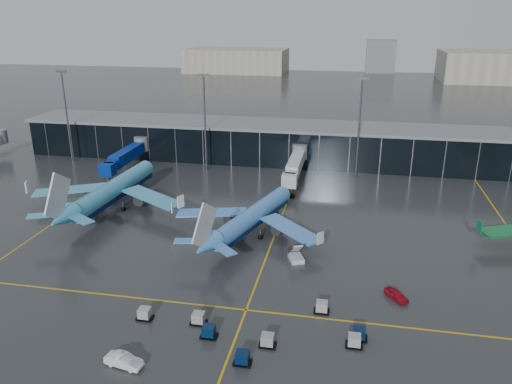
% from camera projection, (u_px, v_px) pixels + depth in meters
% --- Properties ---
extents(ground, '(600.00, 600.00, 0.00)m').
position_uv_depth(ground, '(208.00, 257.00, 87.24)').
color(ground, '#282B2D').
rests_on(ground, ground).
extents(terminal_pier, '(142.00, 17.00, 10.70)m').
position_uv_depth(terminal_pier, '(268.00, 142.00, 142.63)').
color(terminal_pier, black).
rests_on(terminal_pier, ground).
extents(jet_bridges, '(94.00, 27.50, 7.20)m').
position_uv_depth(jet_bridges, '(126.00, 156.00, 131.68)').
color(jet_bridges, '#595B60').
rests_on(jet_bridges, ground).
extents(flood_masts, '(203.00, 0.50, 25.50)m').
position_uv_depth(flood_masts, '(280.00, 122.00, 127.81)').
color(flood_masts, '#595B60').
rests_on(flood_masts, ground).
extents(distant_hangars, '(260.00, 71.00, 22.00)m').
position_uv_depth(distant_hangars, '(398.00, 64.00, 324.58)').
color(distant_hangars, '#B2AD99').
rests_on(distant_hangars, ground).
extents(taxi_lines, '(220.00, 120.00, 0.02)m').
position_uv_depth(taxi_lines, '(274.00, 236.00, 95.23)').
color(taxi_lines, gold).
rests_on(taxi_lines, ground).
extents(airliner_arkefly, '(39.43, 44.29, 12.99)m').
position_uv_depth(airliner_arkefly, '(113.00, 179.00, 107.50)').
color(airliner_arkefly, '#3E9ECC').
rests_on(airliner_arkefly, ground).
extents(airliner_klm_near, '(41.55, 44.57, 11.33)m').
position_uv_depth(airliner_klm_near, '(253.00, 206.00, 94.69)').
color(airliner_klm_near, '#458AE4').
rests_on(airliner_klm_near, ground).
extents(baggage_carts, '(31.46, 14.48, 1.70)m').
position_uv_depth(baggage_carts, '(261.00, 330.00, 65.76)').
color(baggage_carts, black).
rests_on(baggage_carts, ground).
extents(mobile_airstair, '(3.22, 3.79, 3.45)m').
position_uv_depth(mobile_airstair, '(296.00, 256.00, 85.62)').
color(mobile_airstair, silver).
rests_on(mobile_airstair, ground).
extents(service_van_red, '(3.88, 4.28, 1.41)m').
position_uv_depth(service_van_red, '(396.00, 295.00, 74.12)').
color(service_van_red, '#A10C1C').
rests_on(service_van_red, ground).
extents(service_van_white, '(5.01, 2.46, 1.58)m').
position_uv_depth(service_van_white, '(124.00, 361.00, 60.02)').
color(service_van_white, white).
rests_on(service_van_white, ground).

